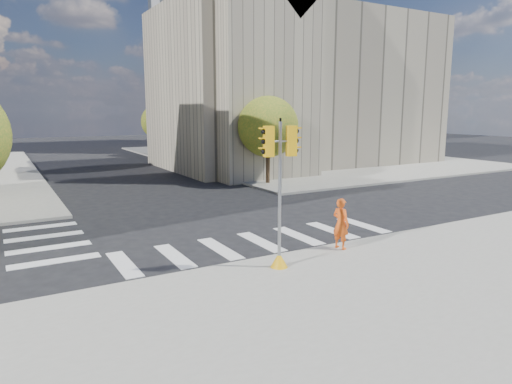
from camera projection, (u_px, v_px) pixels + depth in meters
ground at (240, 230)px, 19.89m from camera, size 160.00×160.00×0.00m
sidewalk_near at (462, 335)px, 10.48m from camera, size 30.00×14.00×0.15m
sidewalk_far_right at (289, 156)px, 51.87m from camera, size 28.00×40.00×0.15m
civic_building at (292, 88)px, 42.56m from camera, size 26.00×16.00×19.39m
office_tower at (239, 39)px, 63.88m from camera, size 20.00×18.00×30.00m
tree_re_near at (268, 127)px, 31.39m from camera, size 4.20×4.20×6.16m
tree_re_mid at (200, 119)px, 41.59m from camera, size 4.60×4.60×6.66m
tree_re_far at (159, 122)px, 51.93m from camera, size 4.00×4.00×5.88m
lamp_near at (247, 118)px, 34.96m from camera, size 0.35×0.18×8.11m
lamp_far at (182, 116)px, 46.92m from camera, size 0.35×0.18×8.11m
traffic_signal at (280, 206)px, 14.43m from camera, size 1.08×0.56×4.78m
photographer at (341, 224)px, 16.63m from camera, size 0.59×0.77×1.88m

